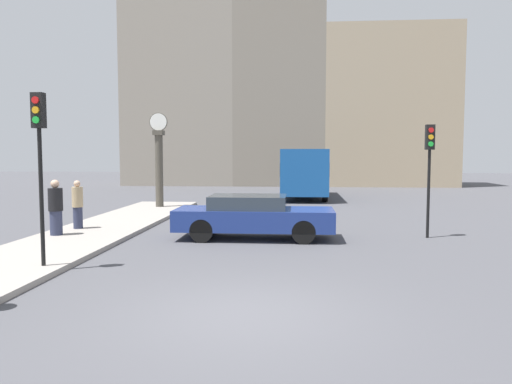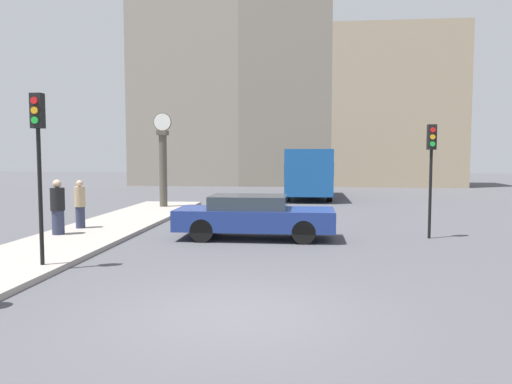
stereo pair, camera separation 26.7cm
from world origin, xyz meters
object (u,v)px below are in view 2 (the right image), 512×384
at_px(bus_distant, 309,170).
at_px(pedestrian_black_jacket, 58,208).
at_px(sedan_car, 254,216).
at_px(traffic_light_near, 38,143).
at_px(street_clock, 163,162).
at_px(traffic_light_far, 431,157).
at_px(pedestrian_tan_coat, 80,204).

relative_size(bus_distant, pedestrian_black_jacket, 4.34).
xyz_separation_m(sedan_car, traffic_light_near, (-4.24, -4.61, 2.14)).
relative_size(bus_distant, traffic_light_near, 1.93).
bearing_deg(traffic_light_near, pedestrian_black_jacket, 113.03).
xyz_separation_m(sedan_car, street_clock, (-5.05, 7.61, 1.50)).
bearing_deg(bus_distant, sedan_car, -96.84).
distance_m(bus_distant, street_clock, 9.48).
bearing_deg(sedan_car, pedestrian_black_jacket, -174.30).
bearing_deg(bus_distant, street_clock, -135.60).
bearing_deg(traffic_light_far, pedestrian_black_jacket, -173.95).
xyz_separation_m(sedan_car, bus_distant, (1.71, 14.22, 0.91)).
height_order(traffic_light_far, street_clock, street_clock).
distance_m(bus_distant, traffic_light_near, 19.79).
xyz_separation_m(traffic_light_far, street_clock, (-10.41, 7.00, -0.30)).
relative_size(sedan_car, street_clock, 1.11).
relative_size(street_clock, pedestrian_black_jacket, 2.58).
bearing_deg(pedestrian_black_jacket, street_clock, 83.75).
distance_m(traffic_light_far, street_clock, 12.55).
height_order(pedestrian_tan_coat, pedestrian_black_jacket, pedestrian_black_jacket).
xyz_separation_m(traffic_light_near, traffic_light_far, (9.60, 5.22, -0.34)).
bearing_deg(pedestrian_tan_coat, sedan_car, -7.13).
bearing_deg(street_clock, traffic_light_far, -33.93).
height_order(bus_distant, traffic_light_far, traffic_light_far).
relative_size(bus_distant, traffic_light_far, 2.10).
xyz_separation_m(traffic_light_near, pedestrian_tan_coat, (-1.63, 5.34, -1.92)).
distance_m(sedan_car, bus_distant, 14.36).
relative_size(sedan_car, bus_distant, 0.66).
relative_size(traffic_light_far, street_clock, 0.80).
bearing_deg(sedan_car, bus_distant, 83.16).
bearing_deg(bus_distant, pedestrian_tan_coat, -119.31).
height_order(bus_distant, pedestrian_tan_coat, bus_distant).
bearing_deg(street_clock, bus_distant, 44.40).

